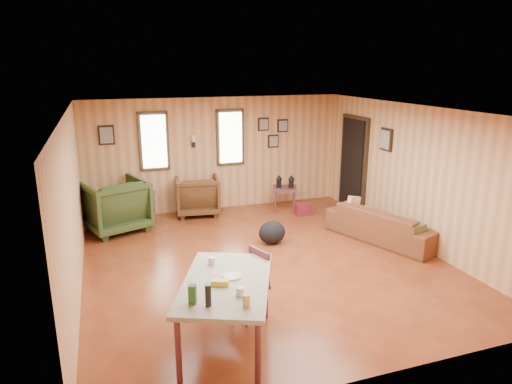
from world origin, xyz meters
The scene contains 11 objects.
room centered at (0.17, 0.27, 1.21)m, with size 5.54×6.04×2.44m.
sofa centered at (2.35, 0.19, 0.40)m, with size 2.05×0.60×0.80m, color brown.
recliner_brown centered at (-0.50, 2.74, 0.45)m, with size 0.87×0.82×0.90m, color #4C3016.
recliner_green centered at (-2.16, 2.25, 0.54)m, with size 1.06×0.99×1.09m, color #2F401D.
end_table centered at (-1.71, 2.51, 0.42)m, with size 0.71×0.67×0.75m.
side_table centered at (1.32, 2.34, 0.54)m, with size 0.65×0.65×0.80m.
cooler centered at (1.58, 1.97, 0.12)m, with size 0.35×0.26×0.24m.
backpack centered at (0.39, 0.67, 0.21)m, with size 0.50×0.39×0.41m.
sofa_pillows centered at (2.24, 0.07, 0.49)m, with size 0.73×1.53×0.31m.
dining_table centered at (-1.16, -1.99, 0.71)m, with size 1.44×1.77×1.01m.
dining_chair centered at (-0.69, -1.48, 0.48)m, with size 0.50×0.50×0.86m.
Camera 1 is at (-2.31, -6.33, 3.04)m, focal length 32.00 mm.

